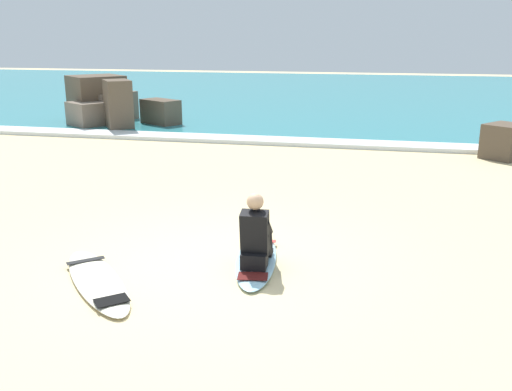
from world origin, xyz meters
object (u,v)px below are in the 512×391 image
shoreline_rock (505,141)px  surfboard_main (256,259)px  surfboard_spare_near (97,280)px  surfer_seated (256,237)px

shoreline_rock → surfboard_main: bearing=-120.4°
surfboard_main → surfboard_spare_near: (-1.73, -1.08, -0.00)m
surfer_seated → surfboard_spare_near: surfer_seated is taller
surfer_seated → shoreline_rock: bearing=60.8°
surfboard_main → shoreline_rock: (4.44, 7.58, 0.38)m
surfboard_main → shoreline_rock: 8.79m
surfboard_main → surfboard_spare_near: size_ratio=1.06×
surfboard_spare_near → shoreline_rock: 10.64m
surfer_seated → shoreline_rock: surfer_seated is taller
surfboard_spare_near → shoreline_rock: (6.17, 8.66, 0.38)m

